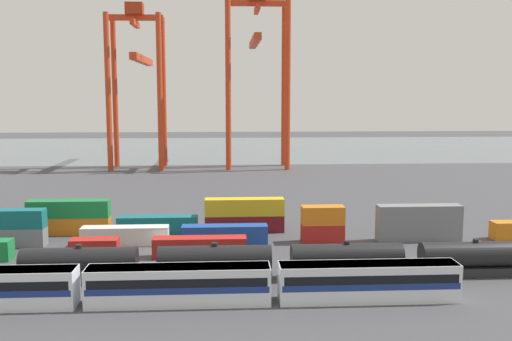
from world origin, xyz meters
The scene contains 22 objects.
ground_plane centered at (0.00, 40.00, 0.00)m, with size 420.00×420.00×0.00m, color #424247.
harbour_water centered at (0.00, 149.29, 0.00)m, with size 400.00×110.00×0.01m, color slate.
passenger_train centered at (3.95, -20.68, 2.14)m, with size 56.88×3.14×3.90m.
freight_tank_row centered at (15.00, -13.35, 2.06)m, with size 58.09×2.89×4.35m.
shipping_container_2 centered at (-8.12, -3.85, 1.30)m, with size 6.04×2.44×2.60m, color #AD211C.
shipping_container_3 centered at (5.35, -3.85, 1.30)m, with size 12.10×2.44×2.60m, color #AD211C.
shipping_container_6 centered at (-19.36, 2.79, 1.30)m, with size 6.04×2.44×2.60m, color slate.
shipping_container_7 centered at (-19.36, 2.79, 3.90)m, with size 6.04×2.44×2.60m, color #146066.
shipping_container_8 centered at (-5.38, 2.79, 1.30)m, with size 12.10×2.44×2.60m, color silver.
shipping_container_9 centered at (8.61, 2.79, 1.30)m, with size 12.10×2.44×2.60m, color #1C4299.
shipping_container_10 centered at (22.59, 2.79, 1.30)m, with size 6.04×2.44×2.60m, color #AD211C.
shipping_container_11 centered at (22.59, 2.79, 3.90)m, with size 6.04×2.44×2.60m, color orange.
shipping_container_12 centered at (36.57, 2.79, 1.30)m, with size 12.10×2.44×2.60m, color slate.
shipping_container_13 centered at (36.57, 2.79, 3.90)m, with size 12.10×2.44×2.60m, color slate.
shipping_container_14 centered at (50.56, 2.79, 1.30)m, with size 6.04×2.44×2.60m, color orange.
shipping_container_16 centered at (-14.83, 9.43, 1.30)m, with size 12.10×2.44×2.60m, color orange.
shipping_container_17 centered at (-14.83, 9.43, 3.90)m, with size 12.10×2.44×2.60m, color #197538.
shipping_container_18 centered at (-1.60, 9.43, 1.30)m, with size 12.10×2.44×2.60m, color #146066.
shipping_container_19 centered at (11.64, 9.43, 1.30)m, with size 12.10×2.44×2.60m, color maroon.
shipping_container_20 centered at (11.64, 9.43, 3.90)m, with size 12.10×2.44×2.60m, color gold.
gantry_crane_west centered at (-15.89, 90.20, 27.55)m, with size 15.62×36.20×46.24m.
gantry_crane_central centered at (18.14, 89.53, 30.35)m, with size 18.10×33.04×50.40m.
Camera 1 is at (8.59, -75.90, 20.86)m, focal length 39.86 mm.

